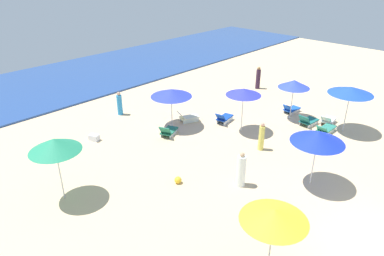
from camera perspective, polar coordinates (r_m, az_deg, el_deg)
ocean at (r=29.60m, az=-22.72°, el=6.31°), size 60.00×10.52×0.12m
umbrella_0 at (r=21.10m, az=24.19°, el=5.54°), size 2.39×2.39×2.65m
lounge_chair_0_0 at (r=22.39m, az=21.03°, el=1.19°), size 1.34×0.73×0.69m
lounge_chair_0_1 at (r=21.23m, az=20.70°, el=-0.16°), size 1.47×0.62×0.63m
umbrella_1 at (r=19.48m, az=8.29°, el=5.77°), size 1.94×1.94×2.55m
lounge_chair_1_0 at (r=21.22m, az=5.15°, el=1.60°), size 1.40×0.79×0.74m
umbrella_2 at (r=21.82m, az=16.10°, el=6.83°), size 1.86×1.86×2.45m
lounge_chair_2_0 at (r=23.38m, az=15.66°, el=2.93°), size 1.29×0.68×0.64m
lounge_chair_2_1 at (r=21.87m, az=18.15°, el=1.09°), size 1.35×0.78×0.74m
umbrella_3 at (r=14.54m, az=-21.24°, el=-2.53°), size 2.01×2.01×2.74m
umbrella_4 at (r=10.41m, az=13.08°, el=-13.49°), size 1.96×1.96×2.66m
umbrella_5 at (r=15.37m, az=19.60°, el=-1.35°), size 2.22×2.22×2.57m
umbrella_6 at (r=20.05m, az=-3.36°, el=5.68°), size 2.35×2.35×2.28m
lounge_chair_6_0 at (r=19.66m, az=-3.84°, el=-0.50°), size 1.42×1.07×0.72m
lounge_chair_6_1 at (r=21.26m, az=-0.69°, el=1.73°), size 1.38×1.00×0.68m
beachgoer_0 at (r=22.53m, az=-11.57°, el=3.78°), size 0.45×0.45×1.49m
beachgoer_1 at (r=27.12m, az=10.59°, el=7.85°), size 0.34×0.34×1.67m
beachgoer_2 at (r=15.35m, az=7.91°, el=-6.77°), size 0.40×0.40×1.62m
beachgoer_4 at (r=18.31m, az=11.11°, el=-1.44°), size 0.37×0.37×1.51m
beach_ball_0 at (r=15.66m, az=-2.27°, el=-8.36°), size 0.31×0.31×0.31m
cooler_box_1 at (r=19.83m, az=-15.46°, el=-1.49°), size 0.50×0.62×0.33m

